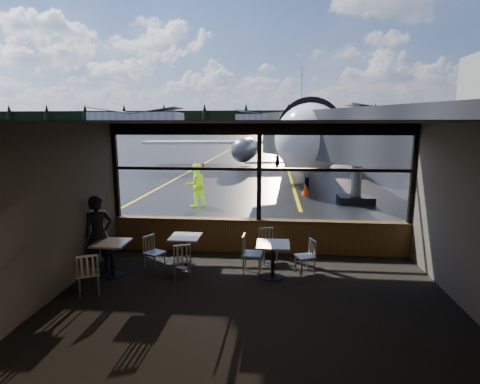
# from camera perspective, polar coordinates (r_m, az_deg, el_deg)

# --- Properties ---
(ground_plane) EXTENTS (520.00, 520.00, 0.00)m
(ground_plane) POSITION_cam_1_polar(r_m,az_deg,el_deg) (129.92, 5.09, 8.54)
(ground_plane) COLOR black
(ground_plane) RESTS_ON ground
(carpet_floor) EXTENTS (8.00, 6.00, 0.01)m
(carpet_floor) POSITION_cam_1_polar(r_m,az_deg,el_deg) (7.69, 1.86, -16.43)
(carpet_floor) COLOR black
(carpet_floor) RESTS_ON ground
(ceiling) EXTENTS (8.00, 6.00, 0.04)m
(ceiling) POSITION_cam_1_polar(r_m,az_deg,el_deg) (6.88, 2.03, 10.55)
(ceiling) COLOR #38332D
(ceiling) RESTS_ON ground
(wall_left) EXTENTS (0.04, 6.00, 3.50)m
(wall_left) POSITION_cam_1_polar(r_m,az_deg,el_deg) (8.33, -26.76, -2.74)
(wall_left) COLOR #504840
(wall_left) RESTS_ON ground
(wall_right) EXTENTS (0.04, 6.00, 3.50)m
(wall_right) POSITION_cam_1_polar(r_m,az_deg,el_deg) (7.95, 32.18, -3.79)
(wall_right) COLOR #504840
(wall_right) RESTS_ON ground
(wall_back) EXTENTS (8.00, 0.04, 3.50)m
(wall_back) POSITION_cam_1_polar(r_m,az_deg,el_deg) (4.24, -0.46, -13.44)
(wall_back) COLOR #504840
(wall_back) RESTS_ON ground
(window_sill) EXTENTS (8.00, 0.28, 0.90)m
(window_sill) POSITION_cam_1_polar(r_m,az_deg,el_deg) (10.32, 2.86, -6.78)
(window_sill) COLOR #4F3318
(window_sill) RESTS_ON ground
(window_header) EXTENTS (8.00, 0.18, 0.30)m
(window_header) POSITION_cam_1_polar(r_m,az_deg,el_deg) (9.88, 3.01, 9.54)
(window_header) COLOR black
(window_header) RESTS_ON ground
(mullion_left) EXTENTS (0.12, 0.12, 2.60)m
(mullion_left) POSITION_cam_1_polar(r_m,az_deg,el_deg) (10.85, -18.41, 3.00)
(mullion_left) COLOR black
(mullion_left) RESTS_ON ground
(mullion_centre) EXTENTS (0.12, 0.12, 2.60)m
(mullion_centre) POSITION_cam_1_polar(r_m,az_deg,el_deg) (9.96, 2.95, 2.91)
(mullion_centre) COLOR black
(mullion_centre) RESTS_ON ground
(mullion_right) EXTENTS (0.12, 0.12, 2.60)m
(mullion_right) POSITION_cam_1_polar(r_m,az_deg,el_deg) (10.57, 24.90, 2.40)
(mullion_right) COLOR black
(mullion_right) RESTS_ON ground
(window_transom) EXTENTS (8.00, 0.10, 0.08)m
(window_transom) POSITION_cam_1_polar(r_m,az_deg,el_deg) (9.94, 2.95, 3.48)
(window_transom) COLOR black
(window_transom) RESTS_ON ground
(airliner) EXTENTS (29.58, 34.91, 10.27)m
(airliner) POSITION_cam_1_polar(r_m,az_deg,el_deg) (32.49, 9.70, 12.94)
(airliner) COLOR white
(airliner) RESTS_ON ground_plane
(jet_bridge) EXTENTS (9.20, 11.24, 4.91)m
(jet_bridge) POSITION_cam_1_polar(r_m,az_deg,el_deg) (15.73, 17.08, 6.05)
(jet_bridge) COLOR #2E2D30
(jet_bridge) RESTS_ON ground_plane
(cafe_table_near) EXTENTS (0.74, 0.74, 0.82)m
(cafe_table_near) POSITION_cam_1_polar(r_m,az_deg,el_deg) (8.69, 5.03, -10.39)
(cafe_table_near) COLOR #A6A099
(cafe_table_near) RESTS_ON carpet_floor
(cafe_table_mid) EXTENTS (0.72, 0.72, 0.79)m
(cafe_table_mid) POSITION_cam_1_polar(r_m,az_deg,el_deg) (9.38, -8.26, -8.98)
(cafe_table_mid) COLOR #A09A93
(cafe_table_mid) RESTS_ON carpet_floor
(cafe_table_left) EXTENTS (0.75, 0.75, 0.82)m
(cafe_table_left) POSITION_cam_1_polar(r_m,az_deg,el_deg) (9.23, -18.90, -9.67)
(cafe_table_left) COLOR #A19C94
(cafe_table_left) RESTS_ON carpet_floor
(chair_near_e) EXTENTS (0.60, 0.60, 0.84)m
(chair_near_e) POSITION_cam_1_polar(r_m,az_deg,el_deg) (8.98, 9.87, -9.72)
(chair_near_e) COLOR #B3AFA2
(chair_near_e) RESTS_ON carpet_floor
(chair_near_w) EXTENTS (0.55, 0.55, 0.95)m
(chair_near_w) POSITION_cam_1_polar(r_m,az_deg,el_deg) (8.86, 1.88, -9.50)
(chair_near_w) COLOR #AEAA9D
(chair_near_w) RESTS_ON carpet_floor
(chair_near_n) EXTENTS (0.62, 0.62, 0.88)m
(chair_near_n) POSITION_cam_1_polar(r_m,az_deg,el_deg) (9.57, 4.34, -8.23)
(chair_near_n) COLOR #B2ADA1
(chair_near_n) RESTS_ON carpet_floor
(chair_mid_s) EXTENTS (0.61, 0.61, 0.87)m
(chair_mid_s) POSITION_cam_1_polar(r_m,az_deg,el_deg) (8.71, -8.93, -10.24)
(chair_mid_s) COLOR beige
(chair_mid_s) RESTS_ON carpet_floor
(chair_mid_w) EXTENTS (0.62, 0.62, 0.85)m
(chair_mid_w) POSITION_cam_1_polar(r_m,az_deg,el_deg) (9.32, -12.89, -9.08)
(chair_mid_w) COLOR #AEAA9D
(chair_mid_w) RESTS_ON carpet_floor
(chair_left_s) EXTENTS (0.68, 0.68, 0.92)m
(chair_left_s) POSITION_cam_1_polar(r_m,az_deg,el_deg) (8.43, -22.12, -11.40)
(chair_left_s) COLOR #ABA69B
(chair_left_s) RESTS_ON carpet_floor
(passenger) EXTENTS (0.79, 0.77, 1.83)m
(passenger) POSITION_cam_1_polar(r_m,az_deg,el_deg) (9.46, -20.72, -6.06)
(passenger) COLOR black
(passenger) RESTS_ON carpet_floor
(ground_crew) EXTENTS (1.14, 1.11, 1.84)m
(ground_crew) POSITION_cam_1_polar(r_m,az_deg,el_deg) (16.16, -6.76, 1.05)
(ground_crew) COLOR #BFF219
(ground_crew) RESTS_ON ground_plane
(cone_nose) EXTENTS (0.41, 0.41, 0.56)m
(cone_nose) POSITION_cam_1_polar(r_m,az_deg,el_deg) (19.05, 9.97, 0.39)
(cone_nose) COLOR #FA4A07
(cone_nose) RESTS_ON ground_plane
(cone_wing) EXTENTS (0.36, 0.36, 0.49)m
(cone_wing) POSITION_cam_1_polar(r_m,az_deg,el_deg) (31.03, -5.68, 4.14)
(cone_wing) COLOR #EF3E07
(cone_wing) RESTS_ON ground_plane
(hangar_left) EXTENTS (45.00, 18.00, 11.00)m
(hangar_left) POSITION_cam_1_polar(r_m,az_deg,el_deg) (202.51, -15.39, 10.33)
(hangar_left) COLOR silver
(hangar_left) RESTS_ON ground_plane
(hangar_mid) EXTENTS (38.00, 15.00, 10.00)m
(hangar_mid) POSITION_cam_1_polar(r_m,az_deg,el_deg) (194.88, 5.18, 10.52)
(hangar_mid) COLOR silver
(hangar_mid) RESTS_ON ground_plane
(hangar_right) EXTENTS (50.00, 20.00, 12.00)m
(hangar_right) POSITION_cam_1_polar(r_m,az_deg,el_deg) (197.12, 23.18, 10.05)
(hangar_right) COLOR silver
(hangar_right) RESTS_ON ground_plane
(fuel_tank_a) EXTENTS (8.00, 8.00, 6.00)m
(fuel_tank_a) POSITION_cam_1_polar(r_m,az_deg,el_deg) (194.26, -3.85, 9.95)
(fuel_tank_a) COLOR silver
(fuel_tank_a) RESTS_ON ground_plane
(fuel_tank_b) EXTENTS (8.00, 8.00, 6.00)m
(fuel_tank_b) POSITION_cam_1_polar(r_m,az_deg,el_deg) (192.95, -0.87, 9.97)
(fuel_tank_b) COLOR silver
(fuel_tank_b) RESTS_ON ground_plane
(fuel_tank_c) EXTENTS (8.00, 8.00, 6.00)m
(fuel_tank_c) POSITION_cam_1_polar(r_m,az_deg,el_deg) (192.15, 2.14, 9.96)
(fuel_tank_c) COLOR silver
(fuel_tank_c) RESTS_ON ground_plane
(treeline) EXTENTS (360.00, 3.00, 12.00)m
(treeline) POSITION_cam_1_polar(r_m,az_deg,el_deg) (219.89, 5.19, 10.73)
(treeline) COLOR black
(treeline) RESTS_ON ground_plane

